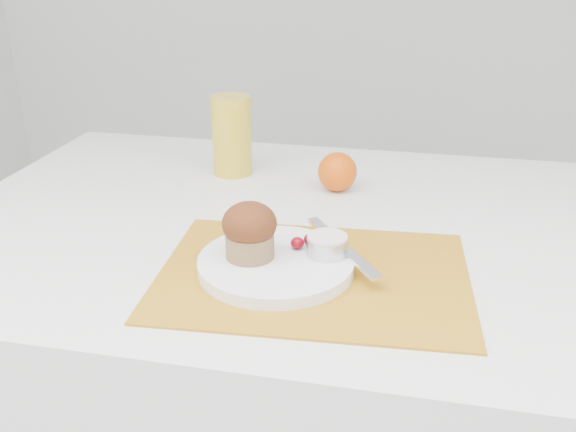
% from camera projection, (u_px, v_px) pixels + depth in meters
% --- Properties ---
extents(table, '(1.20, 0.80, 0.75)m').
position_uv_depth(table, '(305.00, 406.00, 1.19)').
color(table, white).
rests_on(table, ground).
extents(placemat, '(0.44, 0.33, 0.00)m').
position_uv_depth(placemat, '(313.00, 275.00, 0.87)').
color(placemat, '#BF801A').
rests_on(placemat, table).
extents(plate, '(0.23, 0.23, 0.02)m').
position_uv_depth(plate, '(276.00, 264.00, 0.88)').
color(plate, white).
rests_on(plate, placemat).
extents(ramekin, '(0.07, 0.07, 0.02)m').
position_uv_depth(ramekin, '(327.00, 246.00, 0.88)').
color(ramekin, '#BBBBC0').
rests_on(ramekin, plate).
extents(cream, '(0.06, 0.06, 0.01)m').
position_uv_depth(cream, '(328.00, 238.00, 0.88)').
color(cream, white).
rests_on(cream, ramekin).
extents(raspberry_near, '(0.02, 0.02, 0.02)m').
position_uv_depth(raspberry_near, '(297.00, 243.00, 0.90)').
color(raspberry_near, '#56020A').
rests_on(raspberry_near, plate).
extents(raspberry_far, '(0.02, 0.02, 0.02)m').
position_uv_depth(raspberry_far, '(309.00, 239.00, 0.91)').
color(raspberry_far, '#57020A').
rests_on(raspberry_far, plate).
extents(butter_knife, '(0.13, 0.18, 0.01)m').
position_uv_depth(butter_knife, '(342.00, 246.00, 0.90)').
color(butter_knife, white).
rests_on(butter_knife, plate).
extents(orange, '(0.07, 0.07, 0.07)m').
position_uv_depth(orange, '(337.00, 172.00, 1.15)').
color(orange, '#EA5708').
rests_on(orange, table).
extents(juice_glass, '(0.08, 0.08, 0.15)m').
position_uv_depth(juice_glass, '(232.00, 135.00, 1.22)').
color(juice_glass, gold).
rests_on(juice_glass, table).
extents(muffin, '(0.07, 0.07, 0.08)m').
position_uv_depth(muffin, '(250.00, 230.00, 0.87)').
color(muffin, olive).
rests_on(muffin, plate).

